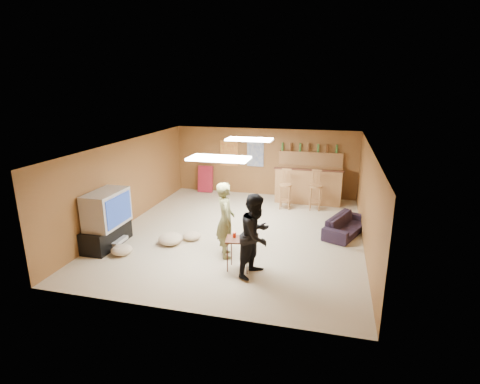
% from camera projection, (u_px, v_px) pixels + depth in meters
% --- Properties ---
extents(ground, '(7.00, 7.00, 0.00)m').
position_uv_depth(ground, '(238.00, 232.00, 9.38)').
color(ground, '#B8A98C').
rests_on(ground, ground).
extents(ceiling, '(6.00, 7.00, 0.02)m').
position_uv_depth(ceiling, '(238.00, 145.00, 8.77)').
color(ceiling, silver).
rests_on(ceiling, ground).
extents(wall_back, '(6.00, 0.02, 2.20)m').
position_uv_depth(wall_back, '(264.00, 162.00, 12.33)').
color(wall_back, brown).
rests_on(wall_back, ground).
extents(wall_front, '(6.00, 0.02, 2.20)m').
position_uv_depth(wall_front, '(182.00, 250.00, 5.81)').
color(wall_front, brown).
rests_on(wall_front, ground).
extents(wall_left, '(0.02, 7.00, 2.20)m').
position_uv_depth(wall_left, '(127.00, 183.00, 9.78)').
color(wall_left, brown).
rests_on(wall_left, ground).
extents(wall_right, '(0.02, 7.00, 2.20)m').
position_uv_depth(wall_right, '(368.00, 199.00, 8.37)').
color(wall_right, brown).
rests_on(wall_right, ground).
extents(tv_stand, '(0.55, 1.30, 0.50)m').
position_uv_depth(tv_stand, '(107.00, 235.00, 8.55)').
color(tv_stand, black).
rests_on(tv_stand, ground).
extents(dvd_box, '(0.35, 0.50, 0.08)m').
position_uv_depth(dvd_box, '(116.00, 240.00, 8.53)').
color(dvd_box, '#B2B2B7').
rests_on(dvd_box, tv_stand).
extents(tv_body, '(0.60, 1.10, 0.80)m').
position_uv_depth(tv_body, '(107.00, 209.00, 8.35)').
color(tv_body, '#B2B2B7').
rests_on(tv_body, tv_stand).
extents(tv_screen, '(0.02, 0.95, 0.65)m').
position_uv_depth(tv_screen, '(119.00, 210.00, 8.28)').
color(tv_screen, navy).
rests_on(tv_screen, tv_body).
extents(bar_counter, '(2.00, 0.60, 1.10)m').
position_uv_depth(bar_counter, '(308.00, 185.00, 11.62)').
color(bar_counter, '#916034').
rests_on(bar_counter, ground).
extents(bar_lip, '(2.10, 0.12, 0.05)m').
position_uv_depth(bar_lip, '(309.00, 170.00, 11.24)').
color(bar_lip, '#3F1F14').
rests_on(bar_lip, bar_counter).
extents(bar_shelf, '(2.00, 0.18, 0.05)m').
position_uv_depth(bar_shelf, '(311.00, 153.00, 11.78)').
color(bar_shelf, '#916034').
rests_on(bar_shelf, bar_backing).
extents(bar_backing, '(2.00, 0.14, 0.60)m').
position_uv_depth(bar_backing, '(310.00, 162.00, 11.88)').
color(bar_backing, '#916034').
rests_on(bar_backing, bar_counter).
extents(poster_left, '(0.60, 0.03, 0.85)m').
position_uv_depth(poster_left, '(229.00, 153.00, 12.51)').
color(poster_left, '#BF3F26').
rests_on(poster_left, wall_back).
extents(poster_right, '(0.55, 0.03, 0.80)m').
position_uv_depth(poster_right, '(255.00, 154.00, 12.30)').
color(poster_right, '#334C99').
rests_on(poster_right, wall_back).
extents(folding_chair_stack, '(0.50, 0.26, 0.91)m').
position_uv_depth(folding_chair_stack, '(206.00, 179.00, 12.80)').
color(folding_chair_stack, maroon).
rests_on(folding_chair_stack, ground).
extents(ceiling_panel_front, '(1.20, 0.60, 0.04)m').
position_uv_depth(ceiling_panel_front, '(219.00, 158.00, 7.38)').
color(ceiling_panel_front, white).
rests_on(ceiling_panel_front, ceiling).
extents(ceiling_panel_back, '(1.20, 0.60, 0.04)m').
position_uv_depth(ceiling_panel_back, '(249.00, 139.00, 9.89)').
color(ceiling_panel_back, white).
rests_on(ceiling_panel_back, ceiling).
extents(person_olive, '(0.60, 0.71, 1.64)m').
position_uv_depth(person_olive, '(225.00, 220.00, 7.89)').
color(person_olive, '#66663B').
rests_on(person_olive, ground).
extents(person_black, '(0.86, 0.96, 1.63)m').
position_uv_depth(person_black, '(256.00, 235.00, 7.11)').
color(person_black, black).
rests_on(person_black, ground).
extents(sofa, '(1.18, 1.70, 0.46)m').
position_uv_depth(sofa, '(346.00, 225.00, 9.23)').
color(sofa, black).
rests_on(sofa, ground).
extents(tray_table, '(0.57, 0.48, 0.66)m').
position_uv_depth(tray_table, '(239.00, 254.00, 7.43)').
color(tray_table, '#3F1F14').
rests_on(tray_table, ground).
extents(cup_red_near, '(0.09, 0.09, 0.10)m').
position_uv_depth(cup_red_near, '(234.00, 235.00, 7.40)').
color(cup_red_near, red).
rests_on(cup_red_near, tray_table).
extents(cup_red_far, '(0.10, 0.10, 0.11)m').
position_uv_depth(cup_red_far, '(242.00, 238.00, 7.21)').
color(cup_red_far, red).
rests_on(cup_red_far, tray_table).
extents(cup_blue, '(0.08, 0.08, 0.11)m').
position_uv_depth(cup_blue, '(248.00, 235.00, 7.36)').
color(cup_blue, navy).
rests_on(cup_blue, tray_table).
extents(bar_stool_left, '(0.42, 0.42, 1.17)m').
position_uv_depth(bar_stool_left, '(285.00, 190.00, 11.03)').
color(bar_stool_left, '#916034').
rests_on(bar_stool_left, ground).
extents(bar_stool_right, '(0.47, 0.47, 1.14)m').
position_uv_depth(bar_stool_right, '(316.00, 191.00, 10.91)').
color(bar_stool_right, '#916034').
rests_on(bar_stool_right, ground).
extents(cushion_near_tv, '(0.60, 0.60, 0.25)m').
position_uv_depth(cushion_near_tv, '(170.00, 239.00, 8.68)').
color(cushion_near_tv, tan).
rests_on(cushion_near_tv, ground).
extents(cushion_mid, '(0.47, 0.47, 0.19)m').
position_uv_depth(cushion_mid, '(192.00, 236.00, 8.92)').
color(cushion_mid, tan).
rests_on(cushion_mid, ground).
extents(cushion_far, '(0.61, 0.61, 0.21)m').
position_uv_depth(cushion_far, '(122.00, 250.00, 8.15)').
color(cushion_far, tan).
rests_on(cushion_far, ground).
extents(bottle_row, '(1.76, 0.08, 0.26)m').
position_uv_depth(bottle_row, '(309.00, 148.00, 11.73)').
color(bottle_row, '#3F7233').
rests_on(bottle_row, bar_shelf).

